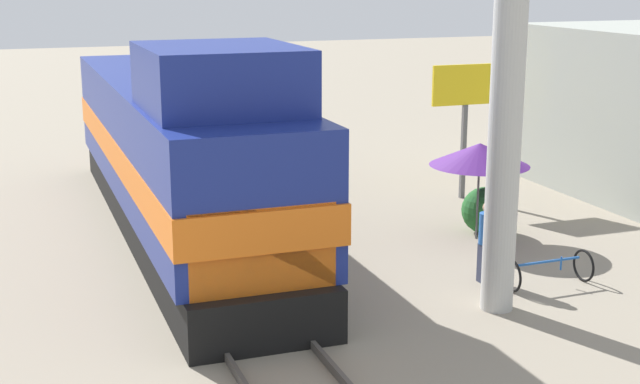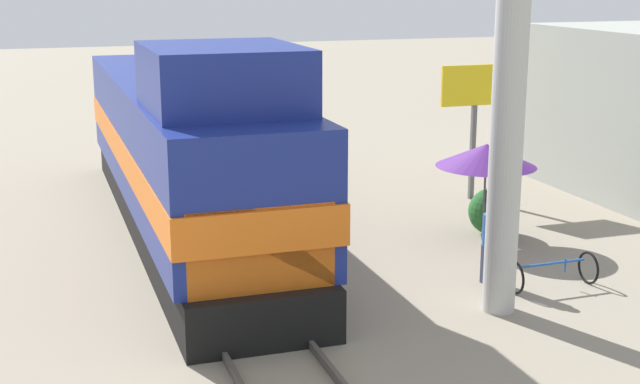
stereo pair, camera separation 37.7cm
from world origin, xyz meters
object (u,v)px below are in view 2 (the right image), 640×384
utility_pole (513,21)px  person_bystander (491,240)px  vendor_umbrella (486,155)px  billboard_sign (475,97)px  bicycle (552,272)px  locomotive (188,154)px

utility_pole → person_bystander: size_ratio=6.31×
vendor_umbrella → billboard_sign: billboard_sign is taller
utility_pole → billboard_sign: size_ratio=2.85×
utility_pole → person_bystander: utility_pole is taller
vendor_umbrella → bicycle: vendor_umbrella is taller
locomotive → billboard_sign: size_ratio=4.12×
locomotive → bicycle: locomotive is taller
billboard_sign → utility_pole: bearing=-114.2°
vendor_umbrella → person_bystander: 3.14m
person_bystander → bicycle: 1.32m
locomotive → vendor_umbrella: (6.31, -2.41, 0.04)m
locomotive → utility_pole: size_ratio=1.45×
vendor_umbrella → bicycle: bearing=-95.0°
billboard_sign → vendor_umbrella: bearing=-113.6°
vendor_umbrella → bicycle: (-0.29, -3.31, -1.64)m
vendor_umbrella → person_bystander: (-1.29, -2.64, -1.10)m
utility_pole → billboard_sign: (3.37, 7.49, -2.42)m
utility_pole → bicycle: size_ratio=5.95×
locomotive → person_bystander: size_ratio=9.13×
locomotive → person_bystander: 7.20m
person_bystander → bicycle: person_bystander is taller
billboard_sign → person_bystander: 7.02m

